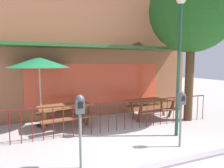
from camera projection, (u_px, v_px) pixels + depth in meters
ground at (148, 157)px, 4.55m from camera, size 40.00×40.00×0.00m
pub_storefront at (96, 55)px, 8.19m from camera, size 8.79×1.39×5.09m
patio_fence_front at (117, 111)px, 6.29m from camera, size 7.40×0.04×0.97m
picnic_table_left at (65, 110)px, 6.65m from camera, size 1.98×1.60×0.79m
picnic_table_right at (152, 103)px, 7.72m from camera, size 1.86×1.45×0.79m
patio_umbrella at (39, 63)px, 6.59m from camera, size 2.09×2.09×2.42m
parking_meter_near at (181, 104)px, 5.01m from camera, size 0.18×0.17×1.49m
parking_meter_far at (80, 112)px, 3.94m from camera, size 0.18×0.17×1.57m
street_tree at (192, 10)px, 7.12m from camera, size 3.16×3.16×5.77m
street_lamp at (179, 46)px, 5.64m from camera, size 0.28×0.28×4.16m
curb_edge at (160, 167)px, 4.12m from camera, size 12.30×0.20×0.11m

